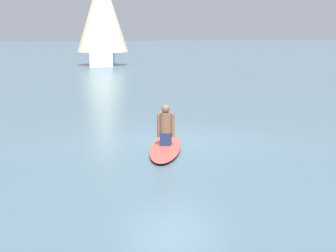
{
  "coord_description": "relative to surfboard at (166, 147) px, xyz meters",
  "views": [
    {
      "loc": [
        -10.89,
        7.33,
        2.67
      ],
      "look_at": [
        -0.81,
        0.67,
        0.61
      ],
      "focal_mm": 57.34,
      "sensor_mm": 36.0,
      "label": 1
    }
  ],
  "objects": [
    {
      "name": "ground_plane",
      "position": [
        0.58,
        -0.57,
        -0.06
      ],
      "size": [
        400.0,
        400.0,
        0.0
      ],
      "primitive_type": "plane",
      "color": "slate"
    },
    {
      "name": "surfboard",
      "position": [
        0.0,
        0.0,
        0.0
      ],
      "size": [
        3.04,
        2.54,
        0.12
      ],
      "primitive_type": "ellipsoid",
      "rotation": [
        0.0,
        0.0,
        -0.65
      ],
      "color": "#D84C3F",
      "rests_on": "ground"
    },
    {
      "name": "person_paddler",
      "position": [
        0.0,
        -0.0,
        0.49
      ],
      "size": [
        0.4,
        0.39,
        0.95
      ],
      "rotation": [
        0.0,
        0.0,
        -0.65
      ],
      "color": "navy",
      "rests_on": "surfboard"
    },
    {
      "name": "sailboat_far_right",
      "position": [
        32.72,
        -14.79,
        4.3
      ],
      "size": [
        6.55,
        6.12,
        9.25
      ],
      "rotation": [
        0.0,
        0.0,
        2.63
      ],
      "color": "silver",
      "rests_on": "ground"
    }
  ]
}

